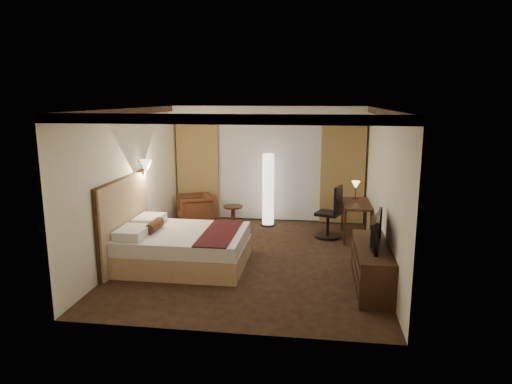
# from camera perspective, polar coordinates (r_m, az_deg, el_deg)

# --- Properties ---
(floor) EXTENTS (4.50, 5.50, 0.01)m
(floor) POSITION_cam_1_polar(r_m,az_deg,el_deg) (8.46, -0.37, -8.20)
(floor) COLOR black
(floor) RESTS_ON ground
(ceiling) EXTENTS (4.50, 5.50, 0.01)m
(ceiling) POSITION_cam_1_polar(r_m,az_deg,el_deg) (7.95, -0.40, 10.41)
(ceiling) COLOR white
(ceiling) RESTS_ON back_wall
(back_wall) EXTENTS (4.50, 0.02, 2.70)m
(back_wall) POSITION_cam_1_polar(r_m,az_deg,el_deg) (10.79, 1.71, 3.56)
(back_wall) COLOR white
(back_wall) RESTS_ON floor
(left_wall) EXTENTS (0.02, 5.50, 2.70)m
(left_wall) POSITION_cam_1_polar(r_m,az_deg,el_deg) (8.70, -15.21, 1.17)
(left_wall) COLOR white
(left_wall) RESTS_ON floor
(right_wall) EXTENTS (0.02, 5.50, 2.70)m
(right_wall) POSITION_cam_1_polar(r_m,az_deg,el_deg) (8.09, 15.58, 0.37)
(right_wall) COLOR white
(right_wall) RESTS_ON floor
(crown_molding) EXTENTS (4.50, 5.50, 0.12)m
(crown_molding) POSITION_cam_1_polar(r_m,az_deg,el_deg) (7.96, -0.40, 9.98)
(crown_molding) COLOR black
(crown_molding) RESTS_ON ceiling
(soffit) EXTENTS (4.50, 0.50, 0.20)m
(soffit) POSITION_cam_1_polar(r_m,az_deg,el_deg) (10.44, 1.60, 10.17)
(soffit) COLOR white
(soffit) RESTS_ON ceiling
(curtain_sheer) EXTENTS (2.48, 0.04, 2.45)m
(curtain_sheer) POSITION_cam_1_polar(r_m,az_deg,el_deg) (10.73, 1.66, 2.97)
(curtain_sheer) COLOR silver
(curtain_sheer) RESTS_ON back_wall
(curtain_left_drape) EXTENTS (1.00, 0.14, 2.45)m
(curtain_left_drape) POSITION_cam_1_polar(r_m,az_deg,el_deg) (10.98, -7.24, 3.08)
(curtain_left_drape) COLOR #9F7848
(curtain_left_drape) RESTS_ON back_wall
(curtain_right_drape) EXTENTS (1.00, 0.14, 2.45)m
(curtain_right_drape) POSITION_cam_1_polar(r_m,az_deg,el_deg) (10.62, 10.79, 2.68)
(curtain_right_drape) COLOR #9F7848
(curtain_right_drape) RESTS_ON back_wall
(wall_sconce) EXTENTS (0.24, 0.24, 0.24)m
(wall_sconce) POSITION_cam_1_polar(r_m,az_deg,el_deg) (8.88, -13.59, 3.22)
(wall_sconce) COLOR white
(wall_sconce) RESTS_ON left_wall
(bed) EXTENTS (2.12, 1.65, 0.62)m
(bed) POSITION_cam_1_polar(r_m,az_deg,el_deg) (8.11, -8.91, -6.91)
(bed) COLOR white
(bed) RESTS_ON floor
(headboard) EXTENTS (0.12, 1.95, 1.50)m
(headboard) POSITION_cam_1_polar(r_m,az_deg,el_deg) (8.35, -16.05, -3.54)
(headboard) COLOR tan
(headboard) RESTS_ON floor
(armchair) EXTENTS (0.96, 0.99, 0.78)m
(armchair) POSITION_cam_1_polar(r_m,az_deg,el_deg) (10.56, -7.62, -2.02)
(armchair) COLOR #492A16
(armchair) RESTS_ON floor
(side_table) EXTENTS (0.44, 0.44, 0.48)m
(side_table) POSITION_cam_1_polar(r_m,az_deg,el_deg) (10.37, -2.87, -3.04)
(side_table) COLOR black
(side_table) RESTS_ON floor
(floor_lamp) EXTENTS (0.35, 0.35, 1.67)m
(floor_lamp) POSITION_cam_1_polar(r_m,az_deg,el_deg) (10.33, 1.53, 0.28)
(floor_lamp) COLOR white
(floor_lamp) RESTS_ON floor
(desk) EXTENTS (0.55, 1.15, 0.75)m
(desk) POSITION_cam_1_polar(r_m,az_deg,el_deg) (9.73, 12.38, -3.50)
(desk) COLOR black
(desk) RESTS_ON floor
(desk_lamp) EXTENTS (0.18, 0.18, 0.34)m
(desk_lamp) POSITION_cam_1_polar(r_m,az_deg,el_deg) (10.01, 12.33, 0.15)
(desk_lamp) COLOR #FFD899
(desk_lamp) RESTS_ON desk
(office_chair) EXTENTS (0.70, 0.70, 1.12)m
(office_chair) POSITION_cam_1_polar(r_m,az_deg,el_deg) (9.60, 9.01, -2.43)
(office_chair) COLOR black
(office_chair) RESTS_ON floor
(dresser) EXTENTS (0.50, 1.71, 0.67)m
(dresser) POSITION_cam_1_polar(r_m,az_deg,el_deg) (7.34, 14.25, -8.99)
(dresser) COLOR black
(dresser) RESTS_ON floor
(television) EXTENTS (0.73, 1.07, 0.13)m
(television) POSITION_cam_1_polar(r_m,az_deg,el_deg) (7.14, 14.26, -4.34)
(television) COLOR black
(television) RESTS_ON dresser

